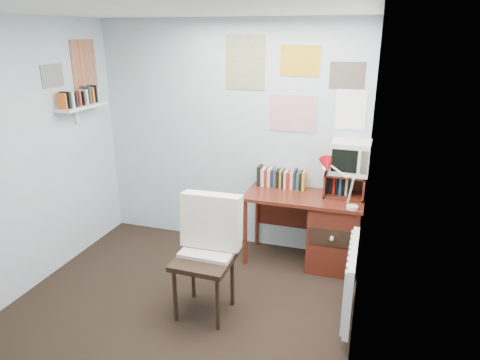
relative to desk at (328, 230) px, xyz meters
The scene contains 14 objects.
ground 1.93m from the desk, 128.37° to the right, with size 3.50×3.50×0.00m, color black.
back_wall 1.47m from the desk, 167.00° to the left, with size 3.00×0.02×2.50m, color silver.
right_wall 1.74m from the desk, 77.48° to the right, with size 0.02×3.50×2.50m, color silver.
ceiling 2.82m from the desk, 128.37° to the right, with size 3.00×3.50×0.02m, color white.
desk is the anchor object (origin of this frame).
desk_chair 1.48m from the desk, 128.76° to the right, with size 0.52×0.50×1.02m, color black.
desk_lamp 0.64m from the desk, 43.99° to the right, with size 0.28×0.24×0.40m, color #B70C12.
tv_riser 0.51m from the desk, 42.96° to the left, with size 0.40×0.30×0.25m, color #551F13.
crt_tv 0.81m from the desk, 40.29° to the left, with size 0.37×0.34×0.35m, color beige.
book_row 0.71m from the desk, 160.58° to the left, with size 0.60×0.14×0.22m, color #551F13.
radiator 0.97m from the desk, 72.76° to the right, with size 0.09×0.80×0.60m, color white.
wall_shelf 2.87m from the desk, behind, with size 0.20×0.62×0.24m, color white.
posters_back 1.54m from the desk, 150.72° to the left, with size 1.20×0.01×0.90m, color white.
posters_left 3.13m from the desk, behind, with size 0.01×0.70×0.60m, color white.
Camera 1 is at (1.50, -2.63, 2.34)m, focal length 32.00 mm.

